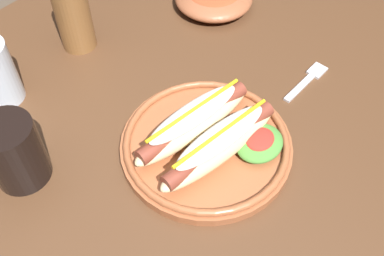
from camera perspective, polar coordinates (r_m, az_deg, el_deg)
The scene contains 5 objects.
dining_table at distance 0.81m, azimuth -2.79°, elevation -5.09°, with size 1.44×1.03×0.74m.
hot_dog_plate at distance 0.71m, azimuth 2.13°, elevation -1.46°, with size 0.28×0.28×0.08m.
fork at distance 0.86m, azimuth 14.51°, elevation 5.98°, with size 0.12×0.03×0.00m.
soda_cup at distance 0.71m, azimuth -21.65°, elevation -2.87°, with size 0.08×0.08×0.11m, color black.
glass_bottle at distance 0.88m, azimuth -15.06°, elevation 14.47°, with size 0.07×0.07×0.22m.
Camera 1 is at (-0.32, -0.32, 1.33)m, focal length 42.01 mm.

